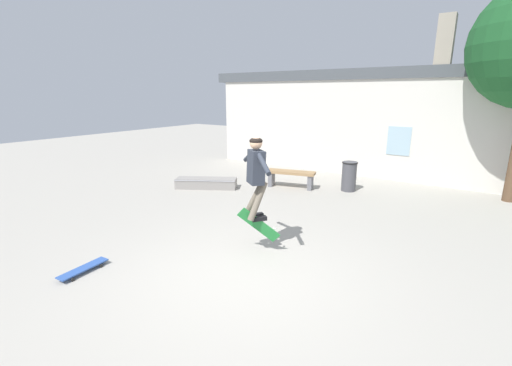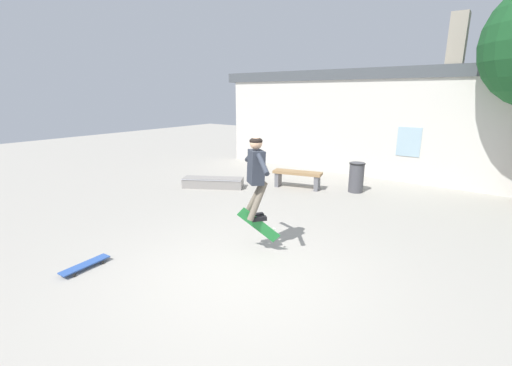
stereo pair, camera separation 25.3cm
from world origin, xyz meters
name	(u,v)px [view 2 (the right image)]	position (x,y,z in m)	size (l,w,h in m)	color
ground_plane	(245,273)	(0.00, 0.00, 0.00)	(40.00, 40.00, 0.00)	#A39E93
building_backdrop	(394,122)	(0.02, 7.73, 1.87)	(13.45, 0.52, 4.92)	beige
park_bench	(297,176)	(-1.86, 4.89, 0.36)	(1.50, 0.73, 0.51)	#99754C
skate_ledge	(213,183)	(-3.95, 3.44, 0.15)	(1.82, 1.35, 0.29)	gray
trash_bin	(356,177)	(-0.29, 5.53, 0.45)	(0.45, 0.45, 0.86)	#47474C
skater	(256,171)	(-0.31, 0.71, 1.48)	(1.05, 0.83, 1.44)	#282D38
skateboard_flipping	(259,225)	(-0.24, 0.69, 0.53)	(0.66, 0.41, 0.67)	#237F38
skateboard_resting	(85,265)	(-2.16, -1.44, 0.07)	(0.26, 0.81, 0.08)	#2D519E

